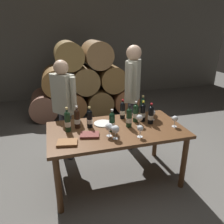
# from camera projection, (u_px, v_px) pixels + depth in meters

# --- Properties ---
(ground_plane) EXTENTS (14.00, 14.00, 0.00)m
(ground_plane) POSITION_uv_depth(u_px,v_px,m) (116.00, 178.00, 3.01)
(ground_plane) COLOR #66635E
(cellar_back_wall) EXTENTS (10.00, 0.24, 2.80)m
(cellar_back_wall) POSITION_uv_depth(u_px,v_px,m) (74.00, 48.00, 6.28)
(cellar_back_wall) COLOR slate
(cellar_back_wall) RESTS_ON ground_plane
(barrel_stack) EXTENTS (2.49, 0.90, 1.69)m
(barrel_stack) POSITION_uv_depth(u_px,v_px,m) (84.00, 84.00, 5.08)
(barrel_stack) COLOR #8B5D49
(barrel_stack) RESTS_ON ground_plane
(dining_table) EXTENTS (1.70, 0.90, 0.76)m
(dining_table) POSITION_uv_depth(u_px,v_px,m) (116.00, 135.00, 2.77)
(dining_table) COLOR brown
(dining_table) RESTS_ON ground_plane
(wine_bottle_0) EXTENTS (0.07, 0.07, 0.29)m
(wine_bottle_0) POSITION_uv_depth(u_px,v_px,m) (129.00, 117.00, 2.75)
(wine_bottle_0) COLOR #19381E
(wine_bottle_0) RESTS_ON dining_table
(wine_bottle_1) EXTENTS (0.07, 0.07, 0.28)m
(wine_bottle_1) POSITION_uv_depth(u_px,v_px,m) (151.00, 115.00, 2.84)
(wine_bottle_1) COLOR black
(wine_bottle_1) RESTS_ON dining_table
(wine_bottle_2) EXTENTS (0.07, 0.07, 0.28)m
(wine_bottle_2) POSITION_uv_depth(u_px,v_px,m) (123.00, 110.00, 3.01)
(wine_bottle_2) COLOR black
(wine_bottle_2) RESTS_ON dining_table
(wine_bottle_3) EXTENTS (0.07, 0.07, 0.29)m
(wine_bottle_3) POSITION_uv_depth(u_px,v_px,m) (77.00, 119.00, 2.72)
(wine_bottle_3) COLOR black
(wine_bottle_3) RESTS_ON dining_table
(wine_bottle_4) EXTENTS (0.07, 0.07, 0.29)m
(wine_bottle_4) POSITION_uv_depth(u_px,v_px,m) (143.00, 112.00, 2.92)
(wine_bottle_4) COLOR black
(wine_bottle_4) RESTS_ON dining_table
(wine_bottle_5) EXTENTS (0.07, 0.07, 0.29)m
(wine_bottle_5) POSITION_uv_depth(u_px,v_px,m) (136.00, 113.00, 2.90)
(wine_bottle_5) COLOR #19381E
(wine_bottle_5) RESTS_ON dining_table
(wine_bottle_6) EXTENTS (0.07, 0.07, 0.31)m
(wine_bottle_6) POSITION_uv_depth(u_px,v_px,m) (68.00, 121.00, 2.62)
(wine_bottle_6) COLOR #19381E
(wine_bottle_6) RESTS_ON dining_table
(wine_bottle_7) EXTENTS (0.07, 0.07, 0.28)m
(wine_bottle_7) POSITION_uv_depth(u_px,v_px,m) (112.00, 122.00, 2.63)
(wine_bottle_7) COLOR black
(wine_bottle_7) RESTS_ON dining_table
(wine_bottle_8) EXTENTS (0.07, 0.07, 0.28)m
(wine_bottle_8) POSITION_uv_depth(u_px,v_px,m) (90.00, 119.00, 2.73)
(wine_bottle_8) COLOR black
(wine_bottle_8) RESTS_ON dining_table
(wine_bottle_9) EXTENTS (0.07, 0.07, 0.32)m
(wine_bottle_9) POSITION_uv_depth(u_px,v_px,m) (143.00, 108.00, 3.06)
(wine_bottle_9) COLOR black
(wine_bottle_9) RESTS_ON dining_table
(wine_glass_0) EXTENTS (0.09, 0.09, 0.16)m
(wine_glass_0) POSITION_uv_depth(u_px,v_px,m) (115.00, 130.00, 2.45)
(wine_glass_0) COLOR white
(wine_glass_0) RESTS_ON dining_table
(wine_glass_1) EXTENTS (0.09, 0.09, 0.16)m
(wine_glass_1) POSITION_uv_depth(u_px,v_px,m) (140.00, 118.00, 2.77)
(wine_glass_1) COLOR white
(wine_glass_1) RESTS_ON dining_table
(wine_glass_2) EXTENTS (0.07, 0.07, 0.15)m
(wine_glass_2) POSITION_uv_depth(u_px,v_px,m) (140.00, 129.00, 2.49)
(wine_glass_2) COLOR white
(wine_glass_2) RESTS_ON dining_table
(wine_glass_3) EXTENTS (0.07, 0.07, 0.15)m
(wine_glass_3) POSITION_uv_depth(u_px,v_px,m) (153.00, 113.00, 2.97)
(wine_glass_3) COLOR white
(wine_glass_3) RESTS_ON dining_table
(wine_glass_4) EXTENTS (0.07, 0.07, 0.15)m
(wine_glass_4) POSITION_uv_depth(u_px,v_px,m) (175.00, 119.00, 2.76)
(wine_glass_4) COLOR white
(wine_glass_4) RESTS_ON dining_table
(wine_glass_5) EXTENTS (0.09, 0.09, 0.16)m
(wine_glass_5) POSITION_uv_depth(u_px,v_px,m) (109.00, 127.00, 2.51)
(wine_glass_5) COLOR white
(wine_glass_5) RESTS_ON dining_table
(tasting_notebook) EXTENTS (0.25, 0.21, 0.03)m
(tasting_notebook) POSITION_uv_depth(u_px,v_px,m) (90.00, 135.00, 2.55)
(tasting_notebook) COLOR brown
(tasting_notebook) RESTS_ON dining_table
(leather_ledger) EXTENTS (0.25, 0.20, 0.03)m
(leather_ledger) POSITION_uv_depth(u_px,v_px,m) (67.00, 143.00, 2.37)
(leather_ledger) COLOR #936038
(leather_ledger) RESTS_ON dining_table
(serving_plate) EXTENTS (0.24, 0.24, 0.01)m
(serving_plate) POSITION_uv_depth(u_px,v_px,m) (103.00, 123.00, 2.87)
(serving_plate) COLOR white
(serving_plate) RESTS_ON dining_table
(sommelier_presenting) EXTENTS (0.33, 0.43, 1.72)m
(sommelier_presenting) POSITION_uv_depth(u_px,v_px,m) (133.00, 89.00, 3.44)
(sommelier_presenting) COLOR #383842
(sommelier_presenting) RESTS_ON ground_plane
(taster_seated_left) EXTENTS (0.34, 0.40, 1.54)m
(taster_seated_left) POSITION_uv_depth(u_px,v_px,m) (64.00, 103.00, 3.18)
(taster_seated_left) COLOR #383842
(taster_seated_left) RESTS_ON ground_plane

